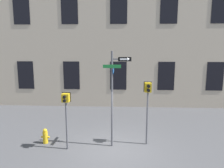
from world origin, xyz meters
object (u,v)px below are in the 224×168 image
Objects in this scene: street_sign_pole at (114,92)px; pedestrian_signal_right at (148,96)px; fire_hydrant at (45,136)px; pedestrian_signal_left at (66,106)px.

pedestrian_signal_right is (1.50, 0.26, -0.24)m from street_sign_pole.
street_sign_pole is 6.03× the size of fire_hydrant.
pedestrian_signal_right is at bearing 9.75° from street_sign_pole.
pedestrian_signal_left is 3.58m from pedestrian_signal_right.
pedestrian_signal_left is 2.06m from fire_hydrant.
pedestrian_signal_right is 5.05m from fire_hydrant.
pedestrian_signal_right reaches higher than fire_hydrant.
street_sign_pole is 3.83m from fire_hydrant.
street_sign_pole reaches higher than pedestrian_signal_left.
street_sign_pole is 2.11m from pedestrian_signal_left.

